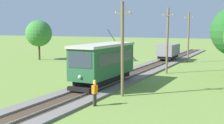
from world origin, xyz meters
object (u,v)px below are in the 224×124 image
utility_pole_near_tram (122,48)px  tree_left_far (39,33)px  freight_car (168,51)px  track_worker (95,92)px  red_tram (104,62)px  utility_pole_far (188,37)px  utility_pole_mid (167,40)px  gravel_pile (130,57)px

utility_pole_near_tram → tree_left_far: size_ratio=1.13×
freight_car → track_worker: size_ratio=2.91×
red_tram → freight_car: bearing=90.0°
utility_pole_far → utility_pole_mid: bearing=-90.0°
freight_car → utility_pole_mid: bearing=-75.6°
freight_car → utility_pole_far: size_ratio=0.69×
freight_car → tree_left_far: bearing=-159.7°
tree_left_far → utility_pole_mid: bearing=-12.4°
utility_pole_near_tram → gravel_pile: size_ratio=3.34×
utility_pole_mid → track_worker: 16.43m
red_tram → tree_left_far: 24.41m
gravel_pile → tree_left_far: bearing=-160.6°
freight_car → gravel_pile: size_ratio=2.41×
utility_pole_near_tram → utility_pole_far: (0.00, 24.47, 0.17)m
gravel_pile → track_worker: track_worker is taller
freight_car → utility_pole_mid: 12.69m
red_tram → utility_pole_far: utility_pole_far is taller
red_tram → freight_car: (-0.00, 21.95, -0.64)m
track_worker → utility_pole_far: bearing=-82.4°
utility_pole_mid → tree_left_far: bearing=167.6°
utility_pole_far → tree_left_far: utility_pole_far is taller
utility_pole_near_tram → gravel_pile: bearing=110.7°
utility_pole_near_tram → tree_left_far: utility_pole_near_tram is taller
utility_pole_near_tram → utility_pole_far: 24.47m
red_tram → freight_car: size_ratio=1.64×
freight_car → gravel_pile: freight_car is taller
red_tram → utility_pole_mid: size_ratio=1.14×
tree_left_far → red_tram: bearing=-37.5°
gravel_pile → utility_pole_mid: bearing=-49.0°
utility_pole_near_tram → tree_left_far: 28.54m
utility_pole_mid → utility_pole_far: bearing=90.0°
utility_pole_near_tram → utility_pole_mid: bearing=90.0°
freight_car → utility_pole_near_tram: utility_pole_near_tram is taller
track_worker → red_tram: bearing=-59.2°
freight_car → gravel_pile: (-5.43, -2.28, -0.96)m
gravel_pile → tree_left_far: size_ratio=0.34×
red_tram → utility_pole_far: (3.10, 21.58, 1.66)m
utility_pole_far → red_tram: bearing=-98.2°
red_tram → utility_pole_far: size_ratio=1.14×
gravel_pile → tree_left_far: 15.14m
utility_pole_near_tram → gravel_pile: (-8.53, 22.56, -3.10)m
red_tram → utility_pole_mid: utility_pole_mid is taller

